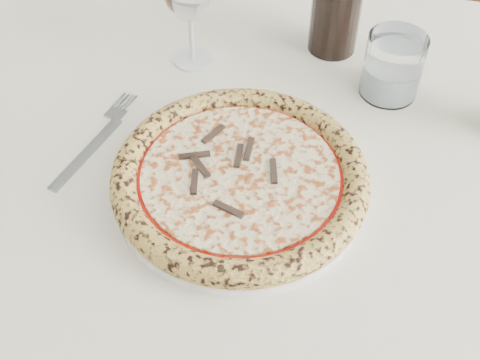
{
  "coord_description": "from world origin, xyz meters",
  "views": [
    {
      "loc": [
        -0.06,
        -0.56,
        1.33
      ],
      "look_at": [
        -0.23,
        -0.09,
        0.78
      ],
      "focal_mm": 45.0,
      "sensor_mm": 36.0,
      "label": 1
    }
  ],
  "objects_px": {
    "plate": "(240,186)",
    "tumbler": "(392,70)",
    "dining_table": "(262,181)",
    "pizza": "(240,177)"
  },
  "relations": [
    {
      "from": "dining_table",
      "to": "tumbler",
      "type": "relative_size",
      "value": 16.27
    },
    {
      "from": "pizza",
      "to": "tumbler",
      "type": "bearing_deg",
      "value": 60.78
    },
    {
      "from": "plate",
      "to": "tumbler",
      "type": "distance_m",
      "value": 0.3
    },
    {
      "from": "plate",
      "to": "tumbler",
      "type": "bearing_deg",
      "value": 60.78
    },
    {
      "from": "dining_table",
      "to": "pizza",
      "type": "distance_m",
      "value": 0.15
    },
    {
      "from": "plate",
      "to": "pizza",
      "type": "bearing_deg",
      "value": -161.69
    },
    {
      "from": "dining_table",
      "to": "plate",
      "type": "height_order",
      "value": "plate"
    },
    {
      "from": "dining_table",
      "to": "pizza",
      "type": "height_order",
      "value": "pizza"
    },
    {
      "from": "plate",
      "to": "pizza",
      "type": "height_order",
      "value": "pizza"
    },
    {
      "from": "pizza",
      "to": "tumbler",
      "type": "xyz_separation_m",
      "value": [
        0.14,
        0.26,
        0.01
      ]
    }
  ]
}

